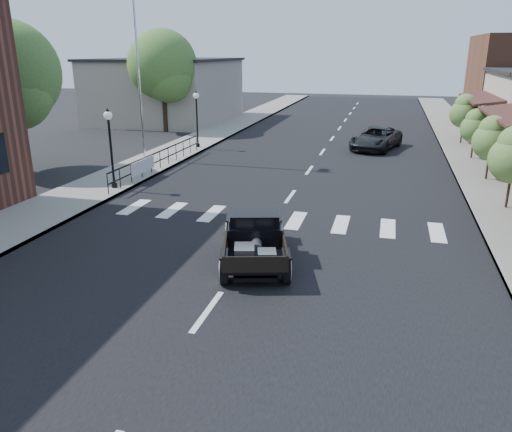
# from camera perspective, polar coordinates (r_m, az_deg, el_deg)

# --- Properties ---
(ground) EXTENTS (120.00, 120.00, 0.00)m
(ground) POSITION_cam_1_polar(r_m,az_deg,el_deg) (14.47, -1.46, -5.30)
(ground) COLOR black
(ground) RESTS_ON ground
(road) EXTENTS (14.00, 80.00, 0.02)m
(road) POSITION_cam_1_polar(r_m,az_deg,el_deg) (28.56, 7.06, 6.52)
(road) COLOR black
(road) RESTS_ON ground
(road_markings) EXTENTS (12.00, 60.00, 0.06)m
(road_markings) POSITION_cam_1_polar(r_m,az_deg,el_deg) (23.74, 5.34, 4.13)
(road_markings) COLOR silver
(road_markings) RESTS_ON ground
(sidewalk_left) EXTENTS (3.00, 80.00, 0.15)m
(sidewalk_left) POSITION_cam_1_polar(r_m,az_deg,el_deg) (30.84, -8.89, 7.44)
(sidewalk_left) COLOR gray
(sidewalk_left) RESTS_ON ground
(sidewalk_right) EXTENTS (3.00, 80.00, 0.15)m
(sidewalk_right) POSITION_cam_1_polar(r_m,az_deg,el_deg) (28.69, 24.18, 5.23)
(sidewalk_right) COLOR gray
(sidewalk_right) RESTS_ON ground
(low_building_left) EXTENTS (10.00, 12.00, 5.00)m
(low_building_left) POSITION_cam_1_polar(r_m,az_deg,el_deg) (44.95, -10.12, 13.87)
(low_building_left) COLOR #A09486
(low_building_left) RESTS_ON ground
(railing) EXTENTS (0.08, 10.00, 1.00)m
(railing) POSITION_cam_1_polar(r_m,az_deg,el_deg) (25.78, -10.92, 6.50)
(railing) COLOR black
(railing) RESTS_ON sidewalk_left
(banner) EXTENTS (0.04, 2.20, 0.60)m
(banner) POSITION_cam_1_polar(r_m,az_deg,el_deg) (24.05, -12.75, 5.04)
(banner) COLOR silver
(banner) RESTS_ON sidewalk_left
(lamp_post_b) EXTENTS (0.36, 0.36, 3.40)m
(lamp_post_b) POSITION_cam_1_polar(r_m,az_deg,el_deg) (22.25, -16.24, 7.39)
(lamp_post_b) COLOR black
(lamp_post_b) RESTS_ON sidewalk_left
(lamp_post_c) EXTENTS (0.36, 0.36, 3.40)m
(lamp_post_c) POSITION_cam_1_polar(r_m,az_deg,el_deg) (31.13, -6.76, 10.94)
(lamp_post_c) COLOR black
(lamp_post_c) RESTS_ON sidewalk_left
(flagpole) EXTENTS (0.12, 0.12, 11.63)m
(flagpole) POSITION_cam_1_polar(r_m,az_deg,el_deg) (27.91, -13.47, 18.22)
(flagpole) COLOR silver
(flagpole) RESTS_ON sidewalk_left
(big_tree_near) EXTENTS (4.99, 4.99, 7.33)m
(big_tree_near) POSITION_cam_1_polar(r_m,az_deg,el_deg) (27.37, -26.25, 12.04)
(big_tree_near) COLOR #446B2D
(big_tree_near) RESTS_ON ground
(big_tree_far) EXTENTS (5.02, 5.02, 7.37)m
(big_tree_far) POSITION_cam_1_polar(r_m,az_deg,el_deg) (38.39, -10.55, 14.90)
(big_tree_far) COLOR #446B2D
(big_tree_far) RESTS_ON ground
(small_tree_b) EXTENTS (1.79, 1.79, 2.98)m
(small_tree_b) POSITION_cam_1_polar(r_m,az_deg,el_deg) (20.88, 27.21, 4.81)
(small_tree_b) COLOR #4D7033
(small_tree_b) RESTS_ON sidewalk_right
(small_tree_c) EXTENTS (1.68, 1.68, 2.81)m
(small_tree_c) POSITION_cam_1_polar(r_m,az_deg,el_deg) (25.30, 25.19, 6.95)
(small_tree_c) COLOR #4D7033
(small_tree_c) RESTS_ON sidewalk_right
(small_tree_d) EXTENTS (1.56, 1.56, 2.60)m
(small_tree_d) POSITION_cam_1_polar(r_m,az_deg,el_deg) (30.11, 23.67, 8.52)
(small_tree_d) COLOR #4D7033
(small_tree_d) RESTS_ON sidewalk_right
(small_tree_e) EXTENTS (1.79, 1.79, 2.98)m
(small_tree_e) POSITION_cam_1_polar(r_m,az_deg,el_deg) (34.91, 22.62, 10.13)
(small_tree_e) COLOR #4D7033
(small_tree_e) RESTS_ON sidewalk_right
(hotrod_pickup) EXTENTS (3.06, 4.62, 1.47)m
(hotrod_pickup) POSITION_cam_1_polar(r_m,az_deg,el_deg) (14.28, -0.17, -2.44)
(hotrod_pickup) COLOR black
(hotrod_pickup) RESTS_ON ground
(second_car) EXTENTS (3.41, 5.25, 1.34)m
(second_car) POSITION_cam_1_polar(r_m,az_deg,el_deg) (31.93, 13.55, 8.61)
(second_car) COLOR black
(second_car) RESTS_ON ground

